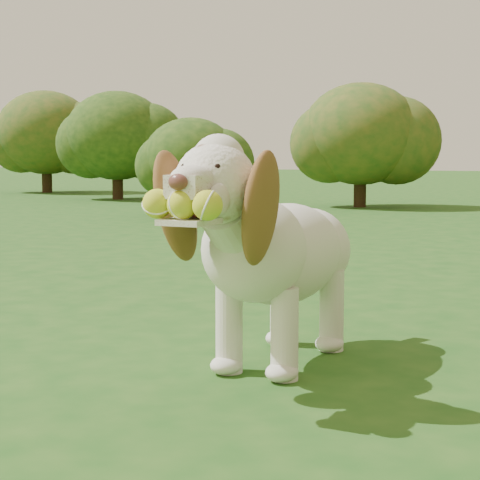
% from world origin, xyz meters
% --- Properties ---
extents(ground, '(80.00, 80.00, 0.00)m').
position_xyz_m(ground, '(0.00, 0.00, 0.00)').
color(ground, '#1A4B15').
rests_on(ground, ground).
extents(dog, '(0.46, 1.31, 0.86)m').
position_xyz_m(dog, '(-0.16, 0.02, 0.46)').
color(dog, silver).
rests_on(dog, ground).
extents(shrub_a, '(1.23, 1.23, 1.28)m').
position_xyz_m(shrub_a, '(-3.94, 6.45, 0.75)').
color(shrub_a, '#382314').
rests_on(shrub_a, ground).
extents(shrub_b, '(1.83, 1.83, 1.89)m').
position_xyz_m(shrub_b, '(-2.51, 9.24, 1.11)').
color(shrub_b, '#382314').
rests_on(shrub_b, ground).
extents(shrub_e, '(1.87, 1.87, 1.94)m').
position_xyz_m(shrub_e, '(-7.11, 9.54, 1.14)').
color(shrub_e, '#382314').
rests_on(shrub_e, ground).
extents(shrub_g, '(2.09, 2.09, 2.16)m').
position_xyz_m(shrub_g, '(-9.99, 11.19, 1.27)').
color(shrub_g, '#382314').
rests_on(shrub_g, ground).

